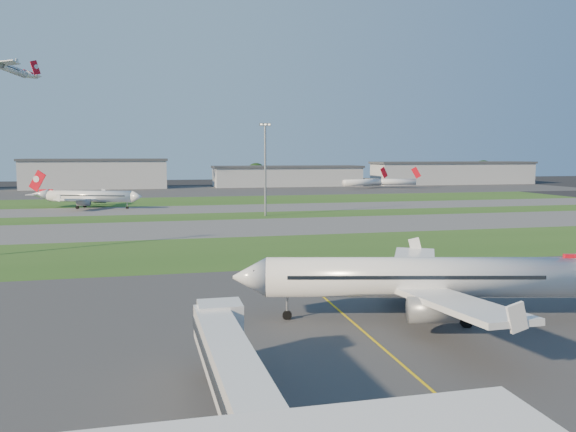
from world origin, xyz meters
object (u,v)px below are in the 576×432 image
object	(u,v)px
jet_bridge	(238,385)
airliner_parked	(426,278)
airliner_taxiing	(89,197)
mini_jet_near	(365,182)
mini_jet_far	(391,182)
light_mast_centre	(265,163)

from	to	relation	value
jet_bridge	airliner_parked	xyz separation A→B (m)	(22.54, 21.63, 0.38)
airliner_taxiing	mini_jet_near	bearing A→B (deg)	-126.21
mini_jet_far	light_mast_centre	xyz separation A→B (m)	(-88.03, -117.14, 11.53)
jet_bridge	mini_jet_far	bearing A→B (deg)	64.85
jet_bridge	airliner_taxiing	world-z (taller)	airliner_taxiing
jet_bridge	airliner_parked	bearing A→B (deg)	43.82
airliner_parked	mini_jet_far	world-z (taller)	airliner_parked
airliner_parked	airliner_taxiing	world-z (taller)	airliner_parked
airliner_taxiing	mini_jet_far	distance (m)	161.48
airliner_parked	mini_jet_far	size ratio (longest dim) A/B	1.45
mini_jet_near	light_mast_centre	xyz separation A→B (m)	(-73.17, -115.69, 11.53)
mini_jet_far	light_mast_centre	world-z (taller)	light_mast_centre
airliner_parked	mini_jet_near	distance (m)	230.01
jet_bridge	mini_jet_near	world-z (taller)	mini_jet_near
airliner_taxiing	jet_bridge	bearing A→B (deg)	119.85
airliner_parked	airliner_taxiing	xyz separation A→B (m)	(-48.41, 136.07, -0.55)
mini_jet_near	jet_bridge	bearing A→B (deg)	-130.83
jet_bridge	airliner_taxiing	xyz separation A→B (m)	(-25.87, 157.71, -0.16)
jet_bridge	mini_jet_near	bearing A→B (deg)	67.70
airliner_parked	airliner_taxiing	bearing A→B (deg)	122.30
mini_jet_near	mini_jet_far	xyz separation A→B (m)	(14.86, 1.46, 0.00)
airliner_taxiing	mini_jet_far	size ratio (longest dim) A/B	1.23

